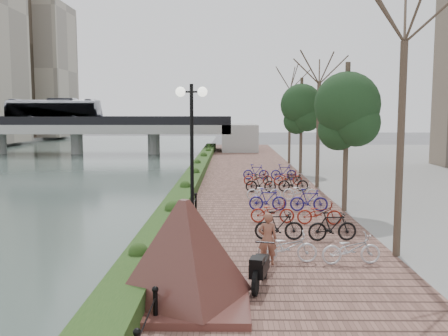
{
  "coord_description": "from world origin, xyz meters",
  "views": [
    {
      "loc": [
        2.94,
        -12.87,
        4.83
      ],
      "look_at": [
        2.61,
        12.59,
        2.0
      ],
      "focal_mm": 40.0,
      "sensor_mm": 36.0,
      "label": 1
    }
  ],
  "objects_px": {
    "lamppost": "(192,131)",
    "motorcycle": "(260,267)",
    "granite_monument": "(185,252)",
    "pedestrian": "(267,239)"
  },
  "relations": [
    {
      "from": "lamppost",
      "to": "pedestrian",
      "type": "height_order",
      "value": "lamppost"
    },
    {
      "from": "motorcycle",
      "to": "pedestrian",
      "type": "xyz_separation_m",
      "value": [
        0.31,
        1.82,
        0.26
      ]
    },
    {
      "from": "lamppost",
      "to": "granite_monument",
      "type": "bearing_deg",
      "value": -87.6
    },
    {
      "from": "pedestrian",
      "to": "motorcycle",
      "type": "bearing_deg",
      "value": 78.17
    },
    {
      "from": "granite_monument",
      "to": "pedestrian",
      "type": "distance_m",
      "value": 3.66
    },
    {
      "from": "lamppost",
      "to": "motorcycle",
      "type": "bearing_deg",
      "value": -62.95
    },
    {
      "from": "pedestrian",
      "to": "granite_monument",
      "type": "bearing_deg",
      "value": 52.75
    },
    {
      "from": "lamppost",
      "to": "motorcycle",
      "type": "distance_m",
      "value": 5.45
    },
    {
      "from": "granite_monument",
      "to": "motorcycle",
      "type": "xyz_separation_m",
      "value": [
        1.78,
        1.15,
        -0.72
      ]
    },
    {
      "from": "lamppost",
      "to": "motorcycle",
      "type": "height_order",
      "value": "lamppost"
    }
  ]
}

